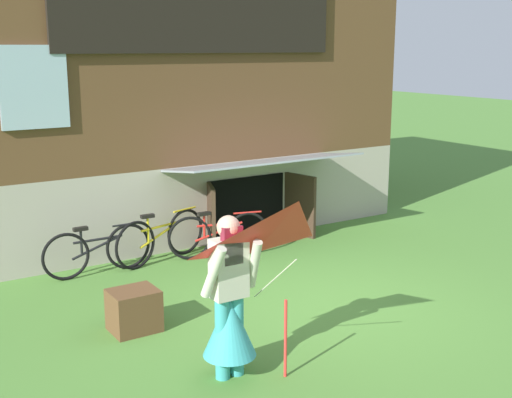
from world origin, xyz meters
The scene contains 8 objects.
ground_plane centered at (0.00, 0.00, 0.00)m, with size 60.00×60.00×0.00m, color #4C7F33.
log_house centered at (0.00, 5.53, 2.81)m, with size 7.98×6.17×5.62m.
person centered at (-1.90, -1.00, 0.68)m, with size 0.61×0.52×1.62m.
kite centered at (-1.55, -1.61, 1.35)m, with size 1.06×1.11×1.69m.
bicycle_red centered at (-0.10, 2.37, 0.35)m, with size 1.53×0.46×0.72m.
bicycle_yellow centered at (-0.93, 2.65, 0.37)m, with size 1.63×0.50×0.77m.
bicycle_black centered at (-1.93, 2.60, 0.35)m, with size 1.58×0.08×0.72m.
wooden_crate centered at (-2.26, 0.52, 0.24)m, with size 0.53×0.45×0.48m, color brown.
Camera 1 is at (-4.94, -6.19, 3.14)m, focal length 47.14 mm.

